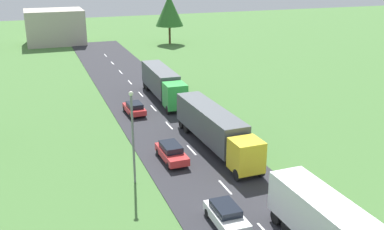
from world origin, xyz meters
name	(u,v)px	position (x,y,z in m)	size (l,w,h in m)	color
road	(223,185)	(0.00, 24.50, 0.03)	(10.00, 140.00, 0.06)	#2B2B30
lane_marking_centre	(242,206)	(0.00, 21.00, 0.07)	(0.16, 119.96, 0.01)	white
truck_second	(215,127)	(2.25, 31.64, 2.14)	(2.88, 14.48, 3.62)	yellow
truck_third	(163,83)	(2.23, 48.67, 2.19)	(2.77, 13.32, 3.73)	green
car_second	(226,215)	(-2.12, 19.16, 0.83)	(1.82, 4.06, 1.47)	white
car_third	(172,152)	(-2.44, 30.27, 0.85)	(1.89, 4.52, 1.51)	red
car_fourth	(134,108)	(-2.65, 43.83, 0.81)	(1.99, 4.02, 1.42)	red
lamppost_second	(133,133)	(-6.46, 27.37, 4.30)	(0.36, 0.36, 7.67)	slate
tree_birch	(169,10)	(15.19, 87.09, 7.02)	(5.89, 5.89, 10.28)	#513823
distant_building	(55,27)	(-7.66, 95.64, 3.57)	(11.87, 9.68, 7.15)	#B2A899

